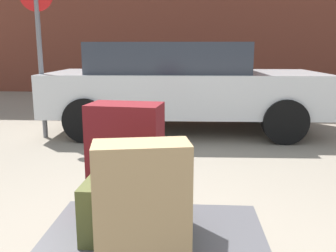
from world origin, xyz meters
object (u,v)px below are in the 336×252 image
Objects in this scene: suitcase_maroon_center at (126,161)px; parked_car at (181,84)px; duffel_bag_olive_front_left at (136,210)px; no_parking_sign at (39,40)px; bollard_kerb_near at (280,89)px; bollard_kerb_mid at (333,89)px; luggage_cart at (154,247)px; suitcase_tan_front_right at (142,204)px.

suitcase_maroon_center is 0.16× the size of parked_car.
no_parking_sign is at bearing 120.12° from duffel_bag_olive_front_left.
duffel_bag_olive_front_left is at bearing -91.53° from parked_car.
suitcase_maroon_center reaches higher than bollard_kerb_near.
duffel_bag_olive_front_left is 4.23m from parked_car.
bollard_kerb_mid is (1.29, 0.00, 0.00)m from bollard_kerb_near.
parked_car is (0.11, 4.22, 0.27)m from duffel_bag_olive_front_left.
bollard_kerb_mid is at bearing 63.69° from luggage_cart.
suitcase_tan_front_right is at bearing -64.99° from suitcase_maroon_center.
bollard_kerb_mid reaches higher than luggage_cart.
parked_car is at bearing -126.11° from bollard_kerb_near.
luggage_cart is 0.51× the size of no_parking_sign.
no_parking_sign reaches higher than suitcase_tan_front_right.
suitcase_tan_front_right is at bearing -96.35° from luggage_cart.
no_parking_sign reaches higher than luggage_cart.
luggage_cart is 0.44m from suitcase_tan_front_right.
suitcase_maroon_center is 3.85m from no_parking_sign.
luggage_cart is at bearing -60.31° from no_parking_sign.
suitcase_maroon_center is at bearing 110.98° from duffel_bag_olive_front_left.
bollard_kerb_near is (2.49, 7.48, -0.14)m from duffel_bag_olive_front_left.
duffel_bag_olive_front_left is at bearing 95.20° from suitcase_tan_front_right.
no_parking_sign is at bearing 126.35° from suitcase_maroon_center.
suitcase_maroon_center is at bearing -92.99° from parked_car.
parked_car reaches higher than duffel_bag_olive_front_left.
suitcase_tan_front_right reaches higher than bollard_kerb_near.
bollard_kerb_mid is 7.00m from no_parking_sign.
parked_car is 6.20× the size of bollard_kerb_near.
duffel_bag_olive_front_left is 7.88m from bollard_kerb_near.
suitcase_tan_front_right is (0.06, -0.23, 0.14)m from duffel_bag_olive_front_left.
suitcase_tan_front_right is 4.45m from parked_car.
suitcase_maroon_center is 3.96m from parked_car.
parked_car reaches higher than bollard_kerb_near.
bollard_kerb_near is 1.29m from bollard_kerb_mid.
suitcase_maroon_center is at bearing 97.02° from suitcase_tan_front_right.
bollard_kerb_mid is at bearing 69.07° from suitcase_maroon_center.
duffel_bag_olive_front_left is at bearing -116.80° from bollard_kerb_mid.
bollard_kerb_near is at bearing 77.62° from suitcase_maroon_center.
parked_car is (0.02, 4.20, 0.49)m from luggage_cart.
no_parking_sign is (-4.41, -3.91, 1.10)m from bollard_kerb_near.
suitcase_tan_front_right is 0.13× the size of parked_car.
bollard_kerb_near is (2.58, 7.21, -0.33)m from suitcase_maroon_center.
bollard_kerb_mid is at bearing 0.00° from bollard_kerb_near.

